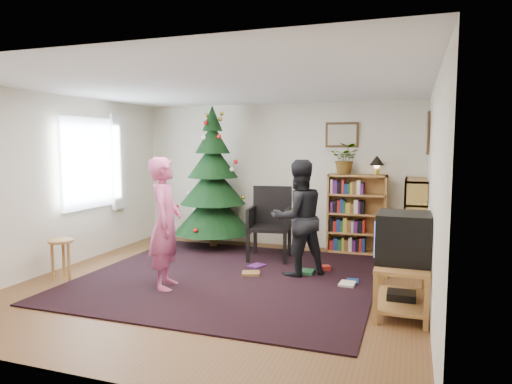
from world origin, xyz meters
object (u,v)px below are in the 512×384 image
(picture_right, at_px, (428,133))
(crt_tv, at_px, (403,237))
(picture_back, at_px, (342,135))
(christmas_tree, at_px, (213,189))
(potted_plant, at_px, (346,159))
(bookshelf_back, at_px, (357,213))
(stool, at_px, (61,249))
(tv_stand, at_px, (402,282))
(person_standing, at_px, (165,223))
(bookshelf_right, at_px, (415,223))
(person_by_chair, at_px, (298,218))
(table_lamp, at_px, (377,162))
(armchair, at_px, (272,220))

(picture_right, relative_size, crt_tv, 1.00)
(picture_back, relative_size, christmas_tree, 0.22)
(christmas_tree, distance_m, potted_plant, 2.31)
(picture_right, xyz_separation_m, bookshelf_back, (-1.04, 0.59, -1.29))
(picture_right, height_order, stool, picture_right)
(tv_stand, distance_m, person_standing, 2.85)
(picture_right, distance_m, potted_plant, 1.43)
(picture_back, bearing_deg, person_standing, -121.43)
(crt_tv, bearing_deg, christmas_tree, 145.62)
(picture_right, distance_m, christmas_tree, 3.59)
(bookshelf_right, xyz_separation_m, person_by_chair, (-1.50, -0.91, 0.13))
(stool, distance_m, potted_plant, 4.51)
(bookshelf_back, bearing_deg, picture_right, -29.58)
(potted_plant, bearing_deg, bookshelf_back, 0.00)
(picture_right, bearing_deg, bookshelf_back, 150.42)
(picture_right, distance_m, crt_tv, 2.30)
(tv_stand, xyz_separation_m, stool, (-4.30, -0.25, 0.09))
(christmas_tree, bearing_deg, picture_right, -3.36)
(picture_right, bearing_deg, stool, -153.85)
(person_by_chair, xyz_separation_m, table_lamp, (0.90, 1.60, 0.72))
(picture_back, distance_m, table_lamp, 0.74)
(tv_stand, bearing_deg, person_standing, -177.54)
(stool, xyz_separation_m, potted_plant, (3.32, 2.83, 1.14))
(bookshelf_right, xyz_separation_m, potted_plant, (-1.10, 0.69, 0.89))
(bookshelf_right, distance_m, armchair, 2.13)
(stool, height_order, person_by_chair, person_by_chair)
(crt_tv, bearing_deg, table_lamp, 100.59)
(armchair, height_order, person_by_chair, person_by_chair)
(crt_tv, bearing_deg, bookshelf_right, 86.28)
(person_standing, height_order, person_by_chair, person_standing)
(picture_back, bearing_deg, armchair, -134.41)
(bookshelf_right, bearing_deg, christmas_tree, 84.85)
(tv_stand, height_order, armchair, armchair)
(armchair, xyz_separation_m, potted_plant, (1.02, 0.82, 0.94))
(picture_back, height_order, potted_plant, picture_back)
(bookshelf_right, distance_m, table_lamp, 1.25)
(bookshelf_right, relative_size, stool, 2.41)
(stool, bearing_deg, picture_back, 42.50)
(armchair, distance_m, potted_plant, 1.61)
(crt_tv, bearing_deg, picture_right, 82.60)
(bookshelf_back, xyz_separation_m, person_by_chair, (-0.60, -1.60, 0.13))
(picture_back, bearing_deg, picture_right, -28.69)
(bookshelf_back, xyz_separation_m, armchair, (-1.22, -0.82, -0.05))
(potted_plant, bearing_deg, armchair, -141.26)
(christmas_tree, xyz_separation_m, table_lamp, (2.72, 0.39, 0.49))
(crt_tv, height_order, stool, crt_tv)
(picture_right, xyz_separation_m, tv_stand, (-0.26, -1.99, -1.62))
(person_by_chair, bearing_deg, christmas_tree, -72.72)
(stool, distance_m, table_lamp, 4.88)
(table_lamp, bearing_deg, bookshelf_back, 180.00)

